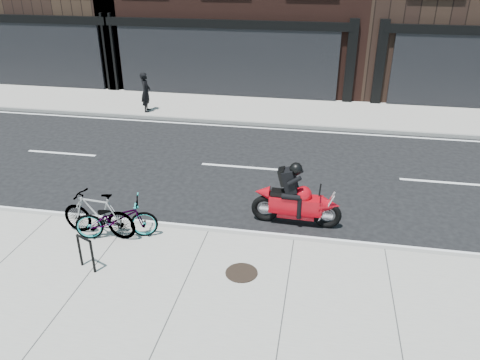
% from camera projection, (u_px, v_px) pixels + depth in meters
% --- Properties ---
extents(ground, '(120.00, 120.00, 0.00)m').
position_uv_depth(ground, '(226.00, 197.00, 12.76)').
color(ground, black).
rests_on(ground, ground).
extents(sidewalk_near, '(60.00, 6.00, 0.13)m').
position_uv_depth(sidewalk_near, '(168.00, 323.00, 8.31)').
color(sidewalk_near, gray).
rests_on(sidewalk_near, ground).
extents(sidewalk_far, '(60.00, 3.50, 0.13)m').
position_uv_depth(sidewalk_far, '(264.00, 110.00, 19.58)').
color(sidewalk_far, gray).
rests_on(sidewalk_far, ground).
extents(bike_rack, '(0.42, 0.22, 0.76)m').
position_uv_depth(bike_rack, '(86.00, 250.00, 9.45)').
color(bike_rack, black).
rests_on(bike_rack, sidewalk_near).
extents(bicycle_front, '(1.95, 1.12, 0.97)m').
position_uv_depth(bicycle_front, '(116.00, 218.00, 10.51)').
color(bicycle_front, gray).
rests_on(bicycle_front, sidewalk_near).
extents(bicycle_rear, '(1.87, 0.70, 1.10)m').
position_uv_depth(bicycle_rear, '(98.00, 214.00, 10.55)').
color(bicycle_rear, gray).
rests_on(bicycle_rear, sidewalk_near).
extents(motorcycle, '(2.20, 0.53, 1.64)m').
position_uv_depth(motorcycle, '(300.00, 200.00, 11.18)').
color(motorcycle, black).
rests_on(motorcycle, ground).
extents(pedestrian, '(0.49, 0.64, 1.59)m').
position_uv_depth(pedestrian, '(146.00, 92.00, 18.86)').
color(pedestrian, black).
rests_on(pedestrian, sidewalk_far).
extents(manhole_cover, '(0.77, 0.77, 0.02)m').
position_uv_depth(manhole_cover, '(242.00, 273.00, 9.50)').
color(manhole_cover, black).
rests_on(manhole_cover, sidewalk_near).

